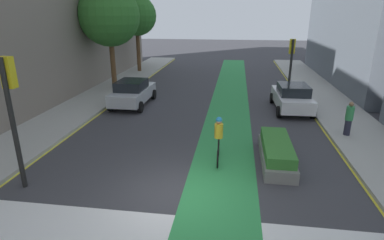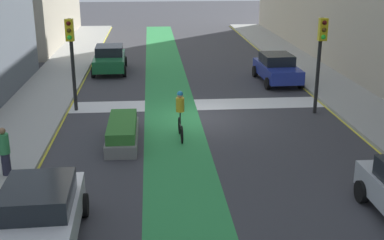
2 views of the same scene
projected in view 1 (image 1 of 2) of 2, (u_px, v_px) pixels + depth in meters
The scene contains 14 objects.
ground_plane at pixel (180, 194), 9.96m from camera, with size 120.00×120.00×0.00m, color #38383D.
bike_lane_paint at pixel (220, 197), 9.79m from camera, with size 2.40×60.00×0.01m, color #2D8C47.
crosswalk_band at pixel (166, 236), 8.09m from camera, with size 12.00×1.80×0.01m, color silver.
curb_stripe_left at pixel (8, 181), 10.75m from camera, with size 0.16×60.00×0.01m, color yellow.
curb_stripe_right at pixel (381, 210), 9.16m from camera, with size 0.16×60.00×0.01m, color yellow.
traffic_signal_near_left at pixel (11, 99), 9.55m from camera, with size 0.35×0.52×4.24m.
traffic_signal_far_right at pixel (291, 57), 20.71m from camera, with size 0.35×0.52×3.83m.
car_white_right_far at pixel (292, 97), 18.22m from camera, with size 2.13×4.26×1.57m.
car_silver_left_far at pixel (133, 92), 19.32m from camera, with size 2.04×4.21×1.57m.
cyclist_in_lane at pixel (219, 139), 11.79m from camera, with size 0.32×1.73×1.86m.
pedestrian_sidewalk_right_a at pixel (349, 118), 14.14m from camera, with size 0.34×0.34×1.56m.
street_tree_near at pixel (109, 16), 21.77m from camera, with size 4.24×4.24×7.23m.
street_tree_far at pixel (137, 16), 28.56m from camera, with size 3.60×3.60×6.85m.
median_planter at pixel (276, 152), 11.99m from camera, with size 1.13×3.48×0.85m.
Camera 1 is at (1.60, -8.51, 5.47)m, focal length 29.32 mm.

